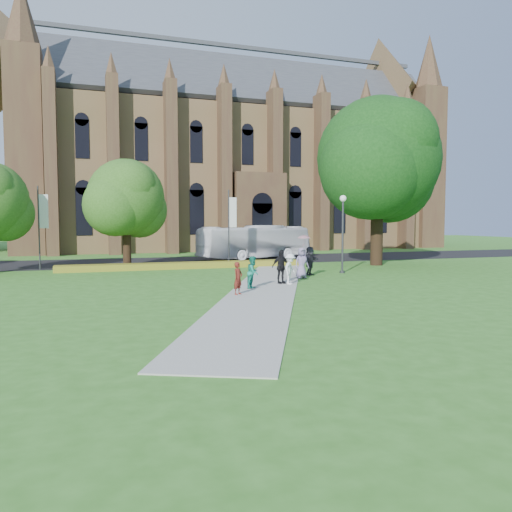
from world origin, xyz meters
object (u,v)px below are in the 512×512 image
object	(u,v)px
tour_coach	(255,242)
pedestrian_0	(238,278)
streetlamp	(343,224)
large_tree	(378,159)

from	to	relation	value
tour_coach	pedestrian_0	bearing A→B (deg)	144.41
streetlamp	pedestrian_0	distance (m)	12.39
large_tree	pedestrian_0	distance (m)	20.67
streetlamp	tour_coach	world-z (taller)	streetlamp
streetlamp	tour_coach	bearing A→B (deg)	96.60
streetlamp	large_tree	distance (m)	8.73
tour_coach	pedestrian_0	distance (m)	22.66
tour_coach	pedestrian_0	size ratio (longest dim) A/B	7.22
tour_coach	large_tree	bearing A→B (deg)	-157.41
large_tree	tour_coach	xyz separation A→B (m)	(-7.09, 9.25, -6.80)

